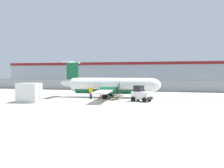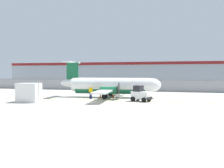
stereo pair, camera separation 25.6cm
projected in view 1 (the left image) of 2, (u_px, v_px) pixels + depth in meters
The scene contains 16 objects.
ground_plane at pixel (106, 100), 30.69m from camera, with size 140.00×140.00×0.01m.
perimeter_fence at pixel (131, 85), 46.07m from camera, with size 98.00×0.10×2.10m.
parking_lot_strip at pixel (140, 87), 57.22m from camera, with size 98.00×17.00×0.12m.
background_building at pixel (149, 73), 74.90m from camera, with size 91.00×8.10×6.50m.
commuter_airplane at pixel (112, 86), 34.20m from camera, with size 14.12×16.08×4.92m.
baggage_tug at pixel (141, 94), 29.49m from camera, with size 2.57×2.04×1.88m.
ground_crew_worker at pixel (91, 92), 32.23m from camera, with size 0.55×0.39×1.70m.
cargo_container at pixel (29, 93), 28.75m from camera, with size 2.65×2.31×2.20m.
traffic_cone_near_left at pixel (113, 95), 33.87m from camera, with size 0.36×0.36×0.64m.
traffic_cone_near_right at pixel (101, 95), 34.13m from camera, with size 0.36×0.36×0.64m.
parked_car_0 at pixel (79, 83), 57.41m from camera, with size 4.35×2.32×1.58m.
parked_car_1 at pixel (103, 84), 57.25m from camera, with size 4.25×2.11×1.58m.
parked_car_2 at pixel (128, 83), 62.14m from camera, with size 4.38×2.41×1.58m.
parked_car_3 at pixel (146, 85), 51.26m from camera, with size 4.36×2.35×1.58m.
parked_car_4 at pixel (175, 85), 51.24m from camera, with size 4.40×2.45×1.58m.
parked_car_5 at pixel (209, 84), 56.60m from camera, with size 4.38×2.41×1.58m.
Camera 1 is at (8.63, -27.33, 3.42)m, focal length 40.00 mm.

